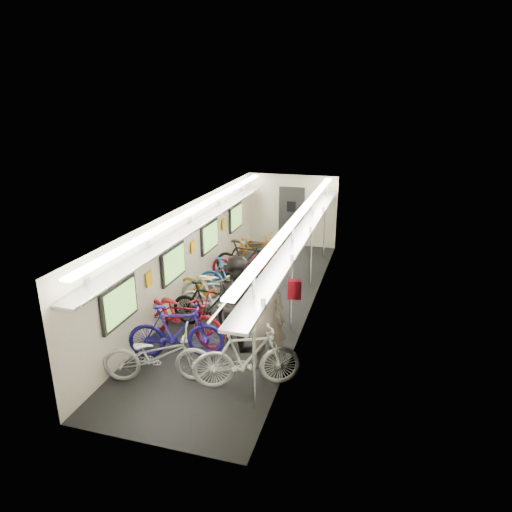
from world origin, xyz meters
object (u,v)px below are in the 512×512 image
Objects in this scene: passenger_mid at (236,301)px; backpack at (294,289)px; passenger_near at (267,320)px; bicycle_0 at (157,355)px; bicycle_1 at (176,332)px.

backpack is at bearing -146.37° from passenger_mid.
backpack is at bearing -118.12° from passenger_near.
bicycle_0 is 0.98× the size of passenger_near.
bicycle_0 is 0.78m from bicycle_1.
bicycle_1 is 0.95× the size of passenger_near.
passenger_near reaches higher than passenger_mid.
backpack is (2.06, 1.74, 0.78)m from bicycle_0.
bicycle_1 is 1.80m from passenger_near.
passenger_near is 1.04m from passenger_mid.
passenger_near reaches higher than bicycle_0.
bicycle_1 is 1.32m from passenger_mid.
passenger_mid reaches higher than bicycle_1.
bicycle_0 is 2.80m from backpack.
backpack is (1.13, 0.13, 0.33)m from passenger_mid.
passenger_near is at bearing -101.03° from bicycle_1.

